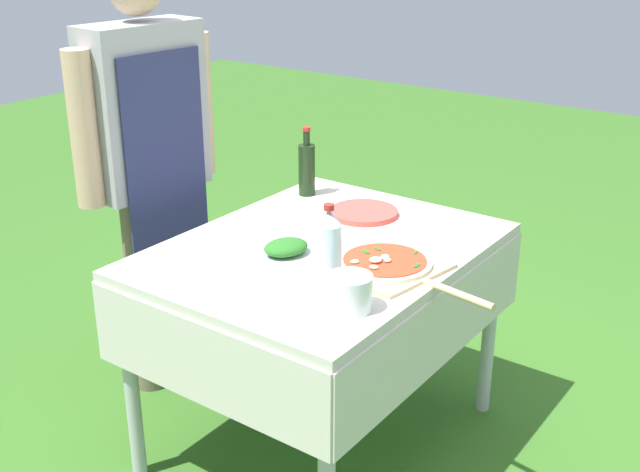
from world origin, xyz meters
TOP-DOWN VIEW (x-y plane):
  - ground_plane at (0.00, 0.00)m, footprint 12.00×12.00m
  - prep_table at (0.00, 0.00)m, footprint 1.22×0.96m
  - person_cook at (-0.03, 0.80)m, footprint 0.64×0.24m
  - pizza_on_peel at (-0.03, -0.28)m, footprint 0.38×0.61m
  - oil_bottle at (0.40, 0.37)m, footprint 0.07×0.07m
  - water_bottle at (-0.24, -0.20)m, footprint 0.08×0.08m
  - herb_container at (-0.14, 0.05)m, footprint 0.22×0.20m
  - mixing_tub at (-0.33, -0.34)m, footprint 0.13×0.13m
  - plate_stack at (0.34, 0.05)m, footprint 0.26×0.26m

SIDE VIEW (x-z plane):
  - ground_plane at x=0.00m, z-range 0.00..0.00m
  - prep_table at x=0.00m, z-range 0.30..1.10m
  - plate_stack at x=0.34m, z-range 0.80..0.82m
  - pizza_on_peel at x=-0.03m, z-range 0.79..0.84m
  - herb_container at x=-0.14m, z-range 0.80..0.86m
  - mixing_tub at x=-0.33m, z-range 0.80..0.91m
  - oil_bottle at x=0.40m, z-range 0.77..1.05m
  - water_bottle at x=-0.24m, z-range 0.79..1.06m
  - person_cook at x=-0.03m, z-range 0.15..1.87m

